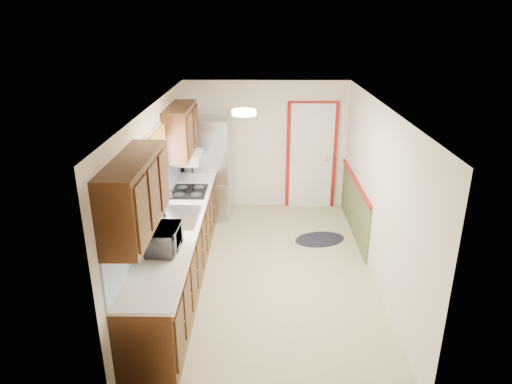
{
  "coord_description": "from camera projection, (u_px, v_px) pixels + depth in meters",
  "views": [
    {
      "loc": [
        -0.08,
        -5.76,
        3.47
      ],
      "look_at": [
        -0.16,
        0.22,
        1.15
      ],
      "focal_mm": 32.0,
      "sensor_mm": 36.0,
      "label": 1
    }
  ],
  "objects": [
    {
      "name": "back_wall_trim",
      "position": [
        320.0,
        166.0,
        8.35
      ],
      "size": [
        1.12,
        2.3,
        2.08
      ],
      "color": "maroon",
      "rests_on": "ground"
    },
    {
      "name": "ceiling_fixture",
      "position": [
        244.0,
        112.0,
        5.58
      ],
      "size": [
        0.3,
        0.3,
        0.06
      ],
      "primitive_type": "cylinder",
      "color": "#FFD88C",
      "rests_on": "room_shell"
    },
    {
      "name": "refrigerator",
      "position": [
        210.0,
        168.0,
        8.21
      ],
      "size": [
        0.79,
        0.78,
        1.82
      ],
      "rotation": [
        0.0,
        0.0,
        -0.05
      ],
      "color": "#B7B7BC",
      "rests_on": "ground"
    },
    {
      "name": "room_shell",
      "position": [
        267.0,
        195.0,
        6.19
      ],
      "size": [
        3.2,
        5.2,
        2.52
      ],
      "color": "tan",
      "rests_on": "ground"
    },
    {
      "name": "microwave",
      "position": [
        164.0,
        236.0,
        5.21
      ],
      "size": [
        0.3,
        0.51,
        0.34
      ],
      "primitive_type": "imported",
      "rotation": [
        0.0,
        0.0,
        1.54
      ],
      "color": "white",
      "rests_on": "kitchen_run"
    },
    {
      "name": "rug",
      "position": [
        320.0,
        239.0,
        7.56
      ],
      "size": [
        0.95,
        0.75,
        0.01
      ],
      "primitive_type": "ellipsoid",
      "rotation": [
        0.0,
        0.0,
        0.28
      ],
      "color": "black",
      "rests_on": "ground"
    },
    {
      "name": "kitchen_run",
      "position": [
        175.0,
        229.0,
        6.07
      ],
      "size": [
        0.63,
        4.0,
        2.2
      ],
      "color": "#371D0C",
      "rests_on": "ground"
    },
    {
      "name": "cooktop",
      "position": [
        189.0,
        191.0,
        6.99
      ],
      "size": [
        0.52,
        0.63,
        0.02
      ],
      "primitive_type": "cube",
      "color": "black",
      "rests_on": "kitchen_run"
    }
  ]
}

